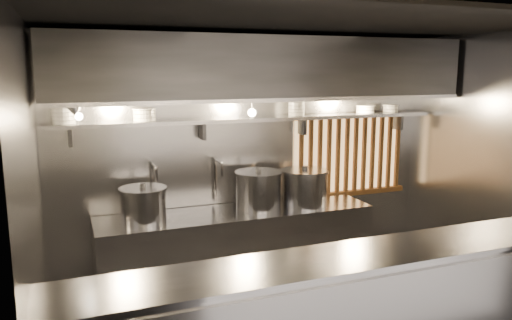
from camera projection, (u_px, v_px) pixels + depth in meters
ceiling at (314, 23)px, 4.15m from camera, size 4.50×4.50×0.00m
wall_back at (251, 159)px, 5.77m from camera, size 4.50×0.00×4.50m
wall_left at (33, 213)px, 3.60m from camera, size 0.00×3.00×3.00m
wall_right at (503, 169)px, 5.20m from camera, size 0.00×3.00×3.00m
cooking_bench at (237, 251)px, 5.50m from camera, size 3.00×0.70×0.90m
bowl_shelf at (257, 119)px, 5.52m from camera, size 4.40×0.34×0.04m
exhaust_hood at (264, 69)px, 5.22m from camera, size 4.40×0.81×0.65m
wood_screen at (350, 154)px, 6.20m from camera, size 1.56×0.09×1.04m
faucet_left at (154, 176)px, 5.26m from camera, size 0.04×0.30×0.50m
faucet_right at (217, 172)px, 5.51m from camera, size 0.04×0.30×0.50m
heat_lamp at (75, 110)px, 4.38m from camera, size 0.25×0.35×0.20m
pendant_bulb at (252, 113)px, 5.36m from camera, size 0.09×0.09×0.19m
stock_pot_left at (143, 204)px, 5.02m from camera, size 0.56×0.56×0.39m
stock_pot_mid at (258, 190)px, 5.48m from camera, size 0.61×0.61×0.46m
stock_pot_right at (305, 187)px, 5.62m from camera, size 0.64×0.64×0.45m
bowl_stack_0 at (63, 115)px, 4.79m from camera, size 0.23×0.23×0.17m
bowl_stack_1 at (144, 115)px, 5.07m from camera, size 0.24×0.24×0.13m
bowl_stack_2 at (296, 108)px, 5.68m from camera, size 0.20×0.20×0.17m
bowl_stack_3 at (365, 109)px, 6.01m from camera, size 0.23×0.23×0.09m
bowl_stack_4 at (390, 108)px, 6.14m from camera, size 0.20×0.20×0.09m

